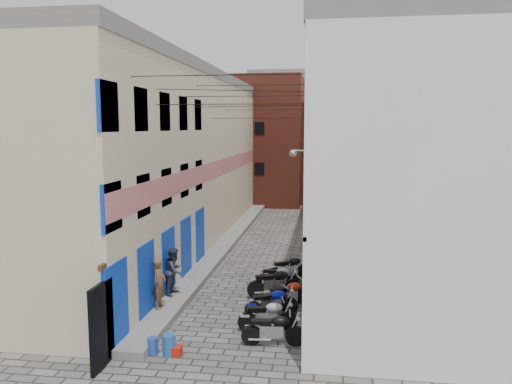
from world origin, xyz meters
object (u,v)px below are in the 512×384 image
at_px(water_jug_near, 169,345).
at_px(motorcycle_g, 290,267).
at_px(motorcycle_a, 273,328).
at_px(person_a, 160,283).
at_px(motorcycle_d, 288,293).
at_px(motorcycle_c, 272,301).
at_px(water_jug_far, 153,346).
at_px(person_b, 174,271).
at_px(motorcycle_e, 275,281).
at_px(motorcycle_f, 278,275).
at_px(motorcycle_b, 268,314).
at_px(red_crate, 174,351).

bearing_deg(water_jug_near, motorcycle_g, 68.98).
bearing_deg(motorcycle_a, person_a, -119.85).
height_order(motorcycle_a, motorcycle_d, motorcycle_d).
bearing_deg(motorcycle_c, water_jug_far, -68.47).
bearing_deg(motorcycle_c, water_jug_near, -63.52).
bearing_deg(person_b, motorcycle_e, -70.05).
bearing_deg(motorcycle_c, person_a, -109.32).
bearing_deg(motorcycle_f, motorcycle_e, -1.50).
xyz_separation_m(motorcycle_f, motorcycle_g, (0.38, 1.00, 0.07)).
xyz_separation_m(motorcycle_g, water_jug_far, (-3.17, -7.04, -0.33)).
bearing_deg(motorcycle_d, motorcycle_c, -62.75).
height_order(motorcycle_e, motorcycle_f, motorcycle_e).
distance_m(motorcycle_d, motorcycle_f, 2.24).
bearing_deg(motorcycle_a, motorcycle_d, 170.34).
height_order(motorcycle_f, motorcycle_g, motorcycle_g).
distance_m(motorcycle_a, person_b, 4.99).
bearing_deg(motorcycle_d, motorcycle_g, 152.40).
bearing_deg(motorcycle_b, person_a, -113.99).
bearing_deg(person_b, person_a, -176.46).
xyz_separation_m(motorcycle_e, red_crate, (-2.18, -5.00, -0.46)).
distance_m(motorcycle_a, motorcycle_e, 4.04).
height_order(motorcycle_a, person_b, person_b).
xyz_separation_m(motorcycle_c, person_b, (-3.55, 1.02, 0.56)).
height_order(water_jug_far, red_crate, water_jug_far).
bearing_deg(red_crate, motorcycle_g, 69.91).
bearing_deg(motorcycle_g, motorcycle_a, -31.96).
xyz_separation_m(motorcycle_a, water_jug_near, (-2.70, -0.98, -0.24)).
bearing_deg(motorcycle_c, motorcycle_a, -18.07).
relative_size(motorcycle_e, motorcycle_f, 1.20).
bearing_deg(red_crate, motorcycle_b, 41.06).
distance_m(motorcycle_f, water_jug_near, 6.48).
bearing_deg(motorcycle_e, red_crate, -41.91).
height_order(motorcycle_d, water_jug_near, motorcycle_d).
relative_size(motorcycle_g, water_jug_near, 3.39).
xyz_separation_m(motorcycle_a, person_a, (-3.89, 1.73, 0.55)).
distance_m(motorcycle_a, motorcycle_b, 1.05).
height_order(motorcycle_c, motorcycle_f, motorcycle_c).
relative_size(motorcycle_b, motorcycle_d, 0.96).
xyz_separation_m(motorcycle_b, motorcycle_c, (0.00, 1.11, 0.00)).
height_order(motorcycle_a, motorcycle_b, motorcycle_a).
distance_m(person_b, water_jug_near, 4.35).
distance_m(motorcycle_b, motorcycle_d, 1.94).
relative_size(motorcycle_g, person_b, 1.15).
height_order(motorcycle_a, water_jug_near, motorcycle_a).
relative_size(motorcycle_e, water_jug_near, 3.56).
bearing_deg(motorcycle_a, motorcycle_e, 179.76).
distance_m(motorcycle_a, person_a, 4.29).
bearing_deg(motorcycle_g, water_jug_near, -52.95).
relative_size(motorcycle_f, water_jug_near, 2.98).
height_order(motorcycle_f, water_jug_near, motorcycle_f).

